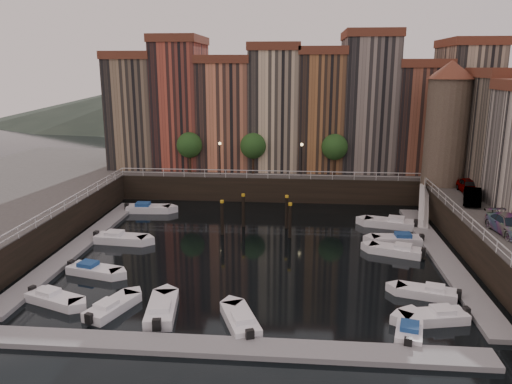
# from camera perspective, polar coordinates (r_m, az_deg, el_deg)

# --- Properties ---
(ground) EXTENTS (200.00, 200.00, 0.00)m
(ground) POSITION_cam_1_polar(r_m,az_deg,el_deg) (45.74, 0.04, -6.43)
(ground) COLOR black
(ground) RESTS_ON ground
(quay_far) EXTENTS (80.00, 20.00, 3.00)m
(quay_far) POSITION_cam_1_polar(r_m,az_deg,el_deg) (70.30, 1.89, 2.12)
(quay_far) COLOR black
(quay_far) RESTS_ON ground
(dock_left) EXTENTS (2.00, 28.00, 0.35)m
(dock_left) POSITION_cam_1_polar(r_m,az_deg,el_deg) (48.84, -19.46, -5.70)
(dock_left) COLOR gray
(dock_left) RESTS_ON ground
(dock_right) EXTENTS (2.00, 28.00, 0.35)m
(dock_right) POSITION_cam_1_polar(r_m,az_deg,el_deg) (46.30, 20.48, -6.87)
(dock_right) COLOR gray
(dock_right) RESTS_ON ground
(dock_near) EXTENTS (30.00, 2.00, 0.35)m
(dock_near) POSITION_cam_1_polar(r_m,az_deg,el_deg) (30.39, -2.88, -17.33)
(dock_near) COLOR gray
(dock_near) RESTS_ON ground
(mountains) EXTENTS (145.00, 100.00, 18.00)m
(mountains) POSITION_cam_1_polar(r_m,az_deg,el_deg) (152.92, 4.35, 10.94)
(mountains) COLOR #2D382D
(mountains) RESTS_ON ground
(far_terrace) EXTENTS (48.70, 10.30, 17.50)m
(far_terrace) POSITION_cam_1_polar(r_m,az_deg,el_deg) (66.39, 4.73, 9.62)
(far_terrace) COLOR #8A7358
(far_terrace) RESTS_ON quay_far
(corner_tower) EXTENTS (5.20, 5.20, 13.80)m
(corner_tower) POSITION_cam_1_polar(r_m,az_deg,el_deg) (59.75, 21.00, 7.54)
(corner_tower) COLOR #6B5B4C
(corner_tower) RESTS_ON quay_right
(promenade_trees) EXTENTS (21.20, 3.20, 5.20)m
(promenade_trees) POSITION_cam_1_polar(r_m,az_deg,el_deg) (61.82, 0.28, 5.27)
(promenade_trees) COLOR black
(promenade_trees) RESTS_ON quay_far
(street_lamps) EXTENTS (10.36, 0.36, 4.18)m
(street_lamps) POSITION_cam_1_polar(r_m,az_deg,el_deg) (60.92, 0.51, 4.48)
(street_lamps) COLOR black
(street_lamps) RESTS_ON quay_far
(railings) EXTENTS (36.08, 34.04, 0.52)m
(railings) POSITION_cam_1_polar(r_m,az_deg,el_deg) (49.26, 0.54, -0.32)
(railings) COLOR white
(railings) RESTS_ON ground
(gangway) EXTENTS (2.78, 8.32, 3.73)m
(gangway) POSITION_cam_1_polar(r_m,az_deg,el_deg) (56.16, 18.64, -1.24)
(gangway) COLOR white
(gangway) RESTS_ON ground
(mooring_pilings) EXTENTS (7.00, 3.44, 3.78)m
(mooring_pilings) POSITION_cam_1_polar(r_m,az_deg,el_deg) (49.76, 0.51, -2.72)
(mooring_pilings) COLOR black
(mooring_pilings) RESTS_ON ground
(boat_left_0) EXTENTS (4.54, 3.03, 1.03)m
(boat_left_0) POSITION_cam_1_polar(r_m,az_deg,el_deg) (38.24, -22.11, -11.22)
(boat_left_0) COLOR white
(boat_left_0) RESTS_ON ground
(boat_left_1) EXTENTS (4.70, 2.68, 1.05)m
(boat_left_1) POSITION_cam_1_polar(r_m,az_deg,el_deg) (42.15, -18.08, -8.48)
(boat_left_1) COLOR white
(boat_left_1) RESTS_ON ground
(boat_left_3) EXTENTS (5.17, 2.26, 1.17)m
(boat_left_3) POSITION_cam_1_polar(r_m,az_deg,el_deg) (48.75, -15.28, -5.15)
(boat_left_3) COLOR white
(boat_left_3) RESTS_ON ground
(boat_left_4) EXTENTS (5.19, 2.17, 1.18)m
(boat_left_4) POSITION_cam_1_polar(r_m,az_deg,el_deg) (58.15, -12.28, -1.86)
(boat_left_4) COLOR white
(boat_left_4) RESTS_ON ground
(boat_right_0) EXTENTS (4.66, 2.50, 1.04)m
(boat_right_0) POSITION_cam_1_polar(r_m,az_deg,el_deg) (35.19, 19.79, -13.24)
(boat_right_0) COLOR white
(boat_right_0) RESTS_ON ground
(boat_right_1) EXTENTS (4.51, 2.67, 1.01)m
(boat_right_1) POSITION_cam_1_polar(r_m,az_deg,el_deg) (38.48, 19.05, -10.78)
(boat_right_1) COLOR white
(boat_right_1) RESTS_ON ground
(boat_right_2) EXTENTS (4.85, 3.12, 1.09)m
(boat_right_2) POSITION_cam_1_polar(r_m,az_deg,el_deg) (45.85, 15.82, -6.45)
(boat_right_2) COLOR white
(boat_right_2) RESTS_ON ground
(boat_right_3) EXTENTS (4.78, 1.87, 1.09)m
(boat_right_3) POSITION_cam_1_polar(r_m,az_deg,el_deg) (48.67, 15.87, -5.25)
(boat_right_3) COLOR white
(boat_right_3) RESTS_ON ground
(boat_right_4) EXTENTS (5.41, 3.08, 1.21)m
(boat_right_4) POSITION_cam_1_polar(r_m,az_deg,el_deg) (53.39, 15.13, -3.45)
(boat_right_4) COLOR white
(boat_right_4) RESTS_ON ground
(boat_near_0) EXTENTS (2.98, 4.53, 1.02)m
(boat_near_0) POSITION_cam_1_polar(r_m,az_deg,el_deg) (35.73, -16.18, -12.53)
(boat_near_0) COLOR white
(boat_near_0) RESTS_ON ground
(boat_near_1) EXTENTS (2.50, 5.13, 1.15)m
(boat_near_1) POSITION_cam_1_polar(r_m,az_deg,el_deg) (34.54, -10.73, -13.08)
(boat_near_1) COLOR white
(boat_near_1) RESTS_ON ground
(boat_near_2) EXTENTS (3.18, 4.75, 1.07)m
(boat_near_2) POSITION_cam_1_polar(r_m,az_deg,el_deg) (32.74, -1.77, -14.48)
(boat_near_2) COLOR white
(boat_near_2) RESTS_ON ground
(boat_near_3) EXTENTS (2.50, 4.40, 0.98)m
(boat_near_3) POSITION_cam_1_polar(r_m,az_deg,el_deg) (33.25, 17.14, -14.73)
(boat_near_3) COLOR white
(boat_near_3) RESTS_ON ground
(car_a) EXTENTS (1.92, 4.42, 1.49)m
(car_a) POSITION_cam_1_polar(r_m,az_deg,el_deg) (57.33, 23.14, 0.54)
(car_a) COLOR gray
(car_a) RESTS_ON quay_right
(car_b) EXTENTS (2.83, 4.76, 1.48)m
(car_b) POSITION_cam_1_polar(r_m,az_deg,el_deg) (52.90, 23.47, -0.55)
(car_b) COLOR gray
(car_b) RESTS_ON quay_right
(car_c) EXTENTS (2.70, 5.32, 1.48)m
(car_c) POSITION_cam_1_polar(r_m,az_deg,el_deg) (44.59, 26.94, -3.49)
(car_c) COLOR gray
(car_c) RESTS_ON quay_right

